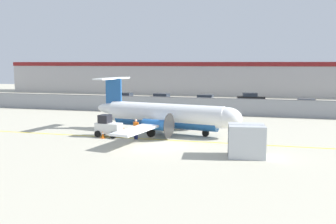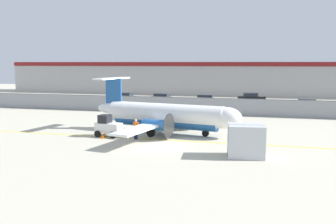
{
  "view_description": "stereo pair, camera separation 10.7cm",
  "coord_description": "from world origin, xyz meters",
  "views": [
    {
      "loc": [
        7.78,
        -27.32,
        6.32
      ],
      "look_at": [
        -0.8,
        5.98,
        1.8
      ],
      "focal_mm": 40.0,
      "sensor_mm": 36.0,
      "label": 1
    },
    {
      "loc": [
        7.88,
        -27.3,
        6.32
      ],
      "look_at": [
        -0.8,
        5.98,
        1.8
      ],
      "focal_mm": 40.0,
      "sensor_mm": 36.0,
      "label": 2
    }
  ],
  "objects": [
    {
      "name": "traffic_cone_near_left",
      "position": [
        -5.43,
        5.99,
        0.31
      ],
      "size": [
        0.36,
        0.36,
        0.64
      ],
      "color": "orange",
      "rests_on": "ground"
    },
    {
      "name": "ground_plane",
      "position": [
        0.0,
        2.0,
        0.0
      ],
      "size": [
        140.0,
        140.0,
        0.01
      ],
      "color": "#B2AD99"
    },
    {
      "name": "parked_car_3",
      "position": [
        5.78,
        32.21,
        0.89
      ],
      "size": [
        4.39,
        2.44,
        1.58
      ],
      "rotation": [
        0.0,
        0.0,
        0.13
      ],
      "color": "black",
      "rests_on": "parking_lot_strip"
    },
    {
      "name": "parked_car_0",
      "position": [
        -13.51,
        27.67,
        0.89
      ],
      "size": [
        4.34,
        2.3,
        1.58
      ],
      "rotation": [
        0.0,
        0.0,
        3.05
      ],
      "color": "black",
      "rests_on": "parking_lot_strip"
    },
    {
      "name": "parked_car_4",
      "position": [
        13.26,
        23.92,
        0.89
      ],
      "size": [
        4.32,
        2.26,
        1.58
      ],
      "rotation": [
        0.0,
        0.0,
        -0.08
      ],
      "color": "navy",
      "rests_on": "parking_lot_strip"
    },
    {
      "name": "parking_lot_strip",
      "position": [
        0.0,
        29.5,
        0.06
      ],
      "size": [
        98.0,
        17.0,
        0.12
      ],
      "color": "#38383A",
      "rests_on": "ground"
    },
    {
      "name": "traffic_cone_near_right",
      "position": [
        -5.3,
        1.37,
        0.31
      ],
      "size": [
        0.36,
        0.36,
        0.64
      ],
      "color": "orange",
      "rests_on": "ground"
    },
    {
      "name": "commuter_airplane",
      "position": [
        -0.55,
        4.94,
        1.6
      ],
      "size": [
        14.36,
        16.02,
        4.92
      ],
      "rotation": [
        0.0,
        0.0,
        -0.19
      ],
      "color": "white",
      "rests_on": "ground"
    },
    {
      "name": "cargo_container",
      "position": [
        6.73,
        -2.01,
        1.1
      ],
      "size": [
        2.63,
        2.29,
        2.2
      ],
      "rotation": [
        0.0,
        0.0,
        0.13
      ],
      "color": "#B7BCC1",
      "rests_on": "ground"
    },
    {
      "name": "parked_car_1",
      "position": [
        -7.52,
        27.75,
        0.89
      ],
      "size": [
        4.39,
        2.45,
        1.58
      ],
      "rotation": [
        0.0,
        0.0,
        3.0
      ],
      "color": "black",
      "rests_on": "parking_lot_strip"
    },
    {
      "name": "ground_crew_worker",
      "position": [
        -2.44,
        1.68,
        0.95
      ],
      "size": [
        0.54,
        0.43,
        1.7
      ],
      "rotation": [
        0.0,
        0.0,
        1.24
      ],
      "color": "#191E4C",
      "rests_on": "ground"
    },
    {
      "name": "perimeter_fence",
      "position": [
        0.0,
        18.0,
        1.12
      ],
      "size": [
        98.0,
        0.1,
        2.1
      ],
      "color": "gray",
      "rests_on": "ground"
    },
    {
      "name": "baggage_tug",
      "position": [
        -5.16,
        2.2,
        0.86
      ],
      "size": [
        2.43,
        1.59,
        1.88
      ],
      "rotation": [
        0.0,
        0.0,
        -0.11
      ],
      "color": "silver",
      "rests_on": "ground"
    },
    {
      "name": "parked_car_2",
      "position": [
        -0.46,
        27.08,
        0.89
      ],
      "size": [
        4.27,
        2.14,
        1.58
      ],
      "rotation": [
        0.0,
        0.0,
        -0.04
      ],
      "color": "silver",
      "rests_on": "parking_lot_strip"
    },
    {
      "name": "background_building",
      "position": [
        0.0,
        47.99,
        3.26
      ],
      "size": [
        91.0,
        8.1,
        6.5
      ],
      "color": "#BCB7B2",
      "rests_on": "ground"
    }
  ]
}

